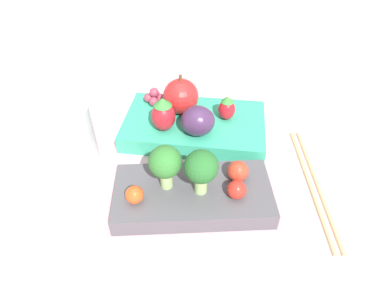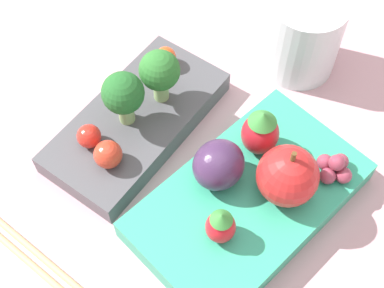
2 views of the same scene
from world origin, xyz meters
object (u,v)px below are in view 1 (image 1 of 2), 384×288
Objects in this scene: broccoli_floret_1 at (165,163)px; cherry_tomato_0 at (237,190)px; broccoli_floret_0 at (201,168)px; apple at (181,96)px; drinking_cup at (65,135)px; strawberry_0 at (163,115)px; chopsticks_pair at (314,183)px; cherry_tomato_1 at (238,171)px; cherry_tomato_2 at (135,195)px; plum at (199,121)px; bento_box_fruit at (194,126)px; grape_cluster at (155,97)px; bento_box_savoury at (189,195)px; strawberry_1 at (227,108)px.

broccoli_floret_1 reaches higher than cherry_tomato_0.
broccoli_floret_0 reaches higher than cherry_tomato_0.
apple reaches higher than drinking_cup.
chopsticks_pair is (-0.21, 0.07, -0.05)m from strawberry_0.
cherry_tomato_0 is at bearing 85.56° from cherry_tomato_1.
plum is at bearing -118.06° from cherry_tomato_2.
strawberry_0 is at bearing -97.05° from cherry_tomato_2.
plum is at bearing -58.47° from cherry_tomato_1.
plum is (-0.03, 0.05, -0.01)m from apple.
broccoli_floret_0 is 2.30× the size of cherry_tomato_1.
strawberry_0 reaches higher than cherry_tomato_0.
drinking_cup is at bearing 31.05° from apple.
cherry_tomato_1 is 0.16m from apple.
grape_cluster is (0.07, -0.04, 0.02)m from bento_box_fruit.
drinking_cup is (0.19, -0.07, -0.02)m from broccoli_floret_0.
cherry_tomato_1 is 0.11m from chopsticks_pair.
cherry_tomato_2 is at bearing 38.10° from broccoli_floret_1.
broccoli_floret_0 is 1.01× the size of broccoli_floret_1.
chopsticks_pair is (-0.19, 0.12, -0.05)m from apple.
strawberry_0 is at bearing 30.86° from bento_box_fruit.
cherry_tomato_2 is at bearing 20.05° from cherry_tomato_1.
cherry_tomato_0 is at bearing 111.96° from bento_box_fruit.
chopsticks_pair is (-0.15, -0.04, -0.06)m from broccoli_floret_0.
cherry_tomato_1 is (-0.06, 0.12, 0.02)m from bento_box_fruit.
bento_box_fruit is at bearing -30.77° from chopsticks_pair.
strawberry_0 is 1.50× the size of grape_cluster.
broccoli_floret_0 is 2.67× the size of cherry_tomato_0.
bento_box_savoury is 3.36× the size of broccoli_floret_1.
cherry_tomato_2 is at bearing 78.24° from apple.
cherry_tomato_2 is (0.12, 0.04, -0.00)m from cherry_tomato_1.
strawberry_1 is (-0.03, -0.14, -0.02)m from broccoli_floret_0.
bento_box_fruit is at bearing -68.04° from cherry_tomato_0.
cherry_tomato_1 is (-0.09, -0.02, -0.02)m from broccoli_floret_1.
broccoli_floret_1 is at bearing -7.56° from broccoli_floret_0.
plum is 1.36× the size of grape_cluster.
cherry_tomato_1 is 0.10m from plum.
broccoli_floret_1 is at bearing 156.41° from drinking_cup.
cherry_tomato_1 is 0.75× the size of grape_cluster.
broccoli_floret_0 is 0.96× the size of apple.
grape_cluster is (0.01, -0.20, 0.00)m from cherry_tomato_2.
grape_cluster is 0.17× the size of chopsticks_pair.
bento_box_savoury reaches higher than chopsticks_pair.
strawberry_1 is (0.01, -0.15, 0.01)m from cherry_tomato_0.
strawberry_0 is 0.10m from strawberry_1.
cherry_tomato_0 is 0.15m from strawberry_1.
cherry_tomato_2 is (0.06, 0.16, 0.02)m from bento_box_fruit.
plum reaches higher than grape_cluster.
chopsticks_pair is (-0.11, -0.05, -0.03)m from cherry_tomato_0.
broccoli_floret_0 is at bearing 117.33° from strawberry_0.
broccoli_floret_0 is 0.20m from grape_cluster.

